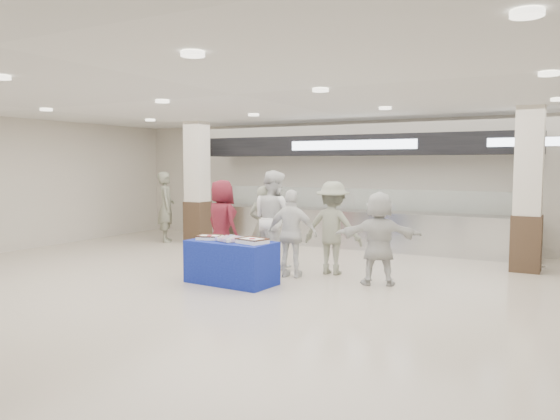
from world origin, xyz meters
The scene contains 15 objects.
ground centered at (0.00, 0.00, 0.00)m, with size 14.00×14.00×0.00m, color beige.
serving_line centered at (0.00, 5.40, 1.16)m, with size 8.70×0.85×2.80m.
column_left centered at (-4.00, 4.20, 1.53)m, with size 0.55×0.55×3.20m.
column_right centered at (4.00, 4.20, 1.53)m, with size 0.55×0.55×3.20m.
display_table centered at (-0.43, 0.49, 0.38)m, with size 1.55×0.78×0.75m, color #152896.
sheet_cake_left centered at (-0.89, 0.49, 0.79)m, with size 0.49×0.43×0.09m.
sheet_cake_right centered at (0.03, 0.46, 0.80)m, with size 0.55×0.47×0.10m.
cupcake_tray centered at (-0.45, 0.48, 0.79)m, with size 0.55×0.49×0.07m.
civilian_maroon centered at (-1.56, 1.83, 0.89)m, with size 0.87×0.56×1.77m, color maroon.
soldier_a centered at (-0.76, 2.16, 0.82)m, with size 0.60×0.39×1.65m, color slate.
chef_tall centered at (-0.54, 2.20, 0.98)m, with size 0.96×0.74×1.97m, color white.
chef_short centered at (0.25, 1.49, 0.81)m, with size 0.95×0.40×1.63m, color white.
soldier_b centered at (0.79, 2.13, 0.88)m, with size 1.14×0.66×1.77m, color slate.
civilian_white centered at (1.86, 1.65, 0.81)m, with size 1.51×0.48×1.63m, color silver.
soldier_bg centered at (-4.84, 3.93, 0.94)m, with size 0.69×0.45×1.89m, color slate.
Camera 1 is at (4.89, -7.36, 2.10)m, focal length 35.00 mm.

